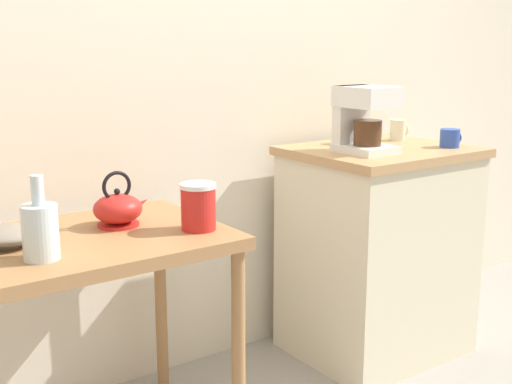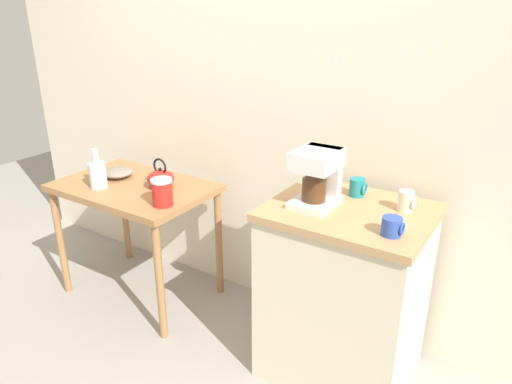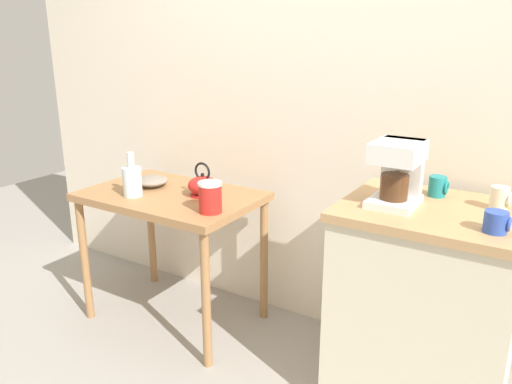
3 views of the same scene
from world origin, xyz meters
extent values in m
cube|color=beige|center=(0.10, 0.43, 1.40)|extent=(4.40, 0.10, 2.80)
cube|color=#9E7044|center=(-0.71, -0.02, 0.73)|extent=(0.93, 0.61, 0.04)
cylinder|color=#9E7044|center=(-0.29, -0.29, 0.35)|extent=(0.04, 0.04, 0.71)
cylinder|color=#9E7044|center=(-0.29, 0.24, 0.35)|extent=(0.04, 0.04, 0.71)
cube|color=beige|center=(0.64, 0.02, 0.43)|extent=(0.69, 0.57, 0.86)
cube|color=tan|center=(0.64, 0.02, 0.88)|extent=(0.72, 0.60, 0.04)
cylinder|color=gray|center=(-0.88, 0.02, 0.75)|extent=(0.08, 0.08, 0.01)
ellipsoid|color=gray|center=(-0.88, 0.02, 0.78)|extent=(0.18, 0.18, 0.05)
cylinder|color=red|center=(-0.54, 0.03, 0.75)|extent=(0.13, 0.13, 0.01)
ellipsoid|color=red|center=(-0.54, 0.03, 0.80)|extent=(0.16, 0.16, 0.09)
cone|color=red|center=(-0.46, 0.03, 0.81)|extent=(0.08, 0.03, 0.06)
sphere|color=black|center=(-0.54, 0.03, 0.86)|extent=(0.02, 0.02, 0.02)
torus|color=black|center=(-0.54, 0.03, 0.88)|extent=(0.10, 0.01, 0.10)
cylinder|color=silver|center=(-0.85, -0.16, 0.82)|extent=(0.10, 0.10, 0.15)
cylinder|color=silver|center=(-0.85, -0.16, 0.94)|extent=(0.03, 0.03, 0.08)
cylinder|color=red|center=(-0.35, -0.15, 0.81)|extent=(0.11, 0.11, 0.13)
cylinder|color=white|center=(-0.35, -0.15, 0.89)|extent=(0.11, 0.11, 0.01)
cube|color=white|center=(0.49, -0.04, 0.91)|extent=(0.18, 0.22, 0.03)
cube|color=white|center=(0.49, 0.04, 1.03)|extent=(0.16, 0.05, 0.26)
cube|color=white|center=(0.49, -0.04, 1.12)|extent=(0.18, 0.22, 0.08)
cylinder|color=#4C2D19|center=(0.49, -0.05, 0.98)|extent=(0.11, 0.11, 0.10)
cylinder|color=#2D4CAD|center=(0.87, -0.14, 0.94)|extent=(0.08, 0.08, 0.08)
torus|color=#2D4CAD|center=(0.92, -0.14, 0.94)|extent=(0.01, 0.05, 0.05)
cylinder|color=teal|center=(0.61, 0.17, 0.94)|extent=(0.07, 0.07, 0.09)
torus|color=teal|center=(0.64, 0.17, 0.94)|extent=(0.01, 0.06, 0.06)
cylinder|color=beige|center=(0.85, 0.13, 0.95)|extent=(0.07, 0.07, 0.09)
torus|color=beige|center=(0.89, 0.13, 0.95)|extent=(0.01, 0.06, 0.06)
camera|label=1|loc=(-1.37, -1.90, 1.32)|focal=46.56mm
camera|label=2|loc=(1.33, -1.84, 1.76)|focal=33.14mm
camera|label=3|loc=(1.03, -1.96, 1.55)|focal=35.42mm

